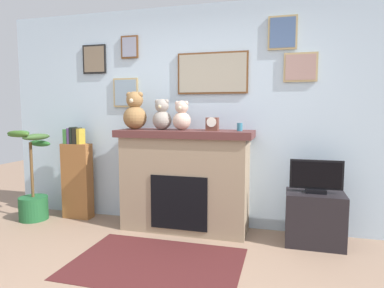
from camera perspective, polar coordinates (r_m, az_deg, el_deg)
back_wall at (r=4.05m, az=2.01°, el=4.70°), size 5.20×0.15×2.60m
fireplace at (r=3.89m, az=-1.21°, el=-6.08°), size 1.55×0.53×1.16m
bookshelf at (r=4.56m, az=-18.91°, el=-5.31°), size 0.37×0.16×1.17m
potted_plant at (r=4.72m, az=-25.46°, el=-7.15°), size 0.44×0.46×1.14m
tv_stand at (r=3.76m, az=20.07°, el=-11.78°), size 0.58×0.40×0.54m
television at (r=3.66m, az=20.31°, el=-5.34°), size 0.52×0.14×0.34m
area_rug at (r=3.25m, az=-6.11°, el=-19.41°), size 1.53×1.06×0.01m
candle_jar at (r=3.66m, az=8.09°, el=2.87°), size 0.06×0.06×0.09m
mantel_clock at (r=3.71m, az=3.46°, el=3.41°), size 0.13×0.10×0.15m
teddy_bear_tan at (r=4.00m, az=-9.66°, el=5.31°), size 0.27×0.27×0.44m
teddy_bear_grey at (r=3.87m, az=-5.11°, el=4.76°), size 0.22×0.22×0.35m
teddy_bear_brown at (r=3.79m, az=-1.75°, el=4.62°), size 0.21×0.21×0.33m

